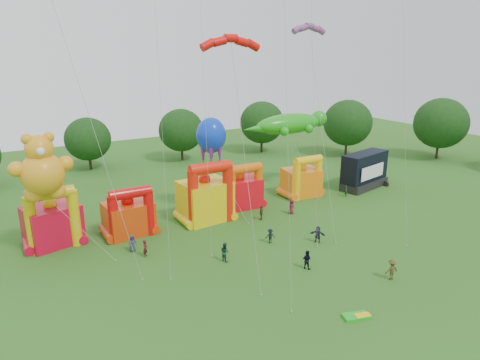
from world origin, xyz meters
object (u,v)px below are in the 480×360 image
teddy_bear_kite (66,206)px  spectator_0 (132,243)px  bouncy_castle_2 (206,198)px  spectator_4 (261,213)px  bouncy_castle_0 (53,222)px  octopus_kite (221,167)px  stage_trailer (365,171)px  gecko_kite (294,135)px

teddy_bear_kite → spectator_0: (5.64, -1.79, -4.59)m
bouncy_castle_2 → spectator_4: size_ratio=4.20×
bouncy_castle_0 → octopus_kite: 19.82m
teddy_bear_kite → spectator_0: size_ratio=7.07×
stage_trailer → spectator_4: size_ratio=4.95×
spectator_0 → stage_trailer: bearing=-3.1°
teddy_bear_kite → octopus_kite: (18.43, 2.87, 0.72)m
gecko_kite → teddy_bear_kite: bearing=-168.7°
spectator_4 → stage_trailer: bearing=148.5°
stage_trailer → spectator_4: (-20.36, -3.19, -1.68)m
spectator_4 → gecko_kite: bearing=176.0°
bouncy_castle_2 → bouncy_castle_0: bearing=173.7°
teddy_bear_kite → spectator_4: 22.25m
octopus_kite → spectator_0: octopus_kite is taller
teddy_bear_kite → stage_trailer: bearing=2.8°
gecko_kite → octopus_kite: size_ratio=1.17×
bouncy_castle_0 → spectator_4: size_ratio=3.70×
octopus_kite → spectator_0: size_ratio=6.80×
stage_trailer → spectator_4: 20.68m
bouncy_castle_0 → bouncy_castle_2: bouncy_castle_2 is taller
bouncy_castle_2 → teddy_bear_kite: teddy_bear_kite is taller
teddy_bear_kite → spectator_0: 7.49m
bouncy_castle_2 → stage_trailer: (26.17, -0.06, -0.26)m
bouncy_castle_0 → teddy_bear_kite: teddy_bear_kite is taller
stage_trailer → octopus_kite: size_ratio=0.73×
octopus_kite → bouncy_castle_2: bearing=-163.5°
gecko_kite → spectator_0: size_ratio=7.99×
bouncy_castle_2 → spectator_4: bouncy_castle_2 is taller
teddy_bear_kite → spectator_4: teddy_bear_kite is taller
bouncy_castle_0 → bouncy_castle_2: (16.93, -1.87, 0.33)m
teddy_bear_kite → spectator_4: size_ratio=7.03×
stage_trailer → gecko_kite: size_ratio=0.62×
octopus_kite → spectator_4: octopus_kite is taller
stage_trailer → octopus_kite: 23.96m
stage_trailer → teddy_bear_kite: teddy_bear_kite is taller
stage_trailer → gecko_kite: bearing=157.0°
stage_trailer → spectator_0: 36.71m
bouncy_castle_2 → teddy_bear_kite: (-15.93, -2.13, 2.64)m
bouncy_castle_2 → octopus_kite: size_ratio=0.62×
stage_trailer → spectator_4: stage_trailer is taller
gecko_kite → bouncy_castle_2: bearing=-165.1°
gecko_kite → spectator_4: gecko_kite is taller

